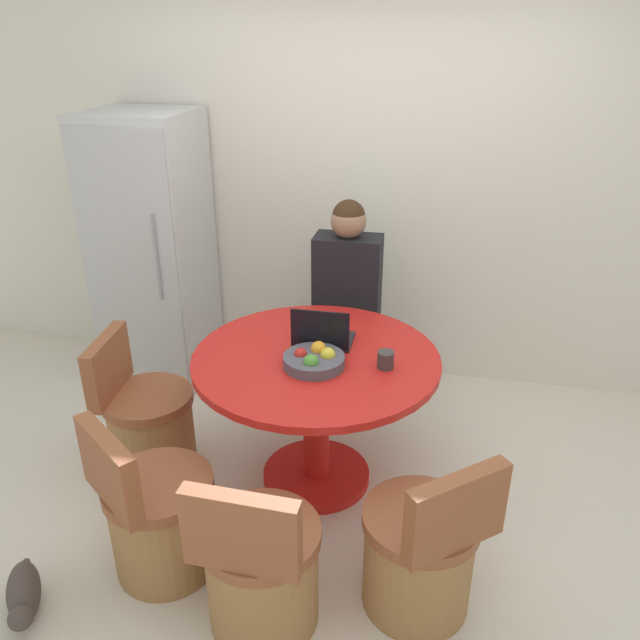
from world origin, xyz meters
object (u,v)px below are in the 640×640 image
at_px(dining_table, 316,391).
at_px(cat, 23,594).
at_px(person_seated, 348,295).
at_px(refrigerator, 153,252).
at_px(laptop, 323,336).
at_px(chair_near_right_corner, 421,554).
at_px(chair_near_camera, 261,570).
at_px(chair_left_side, 148,426).
at_px(fruit_bowl, 314,360).
at_px(chair_near_left_corner, 159,518).

height_order(dining_table, cat, dining_table).
bearing_deg(person_seated, cat, 61.38).
bearing_deg(refrigerator, laptop, -31.99).
distance_m(refrigerator, chair_near_right_corner, 2.59).
height_order(refrigerator, chair_near_camera, refrigerator).
bearing_deg(chair_left_side, person_seated, -50.85).
distance_m(refrigerator, person_seated, 1.34).
relative_size(chair_left_side, fruit_bowl, 2.70).
distance_m(dining_table, chair_near_right_corner, 0.97).
bearing_deg(chair_left_side, refrigerator, 15.02).
bearing_deg(chair_near_right_corner, chair_near_left_corner, -38.52).
distance_m(chair_near_camera, chair_near_left_corner, 0.56).
bearing_deg(dining_table, laptop, 86.15).
relative_size(chair_left_side, laptop, 2.70).
distance_m(chair_near_right_corner, chair_near_left_corner, 1.15).
bearing_deg(laptop, refrigerator, -31.99).
distance_m(chair_near_right_corner, laptop, 1.15).
xyz_separation_m(chair_near_right_corner, chair_near_left_corner, (-1.15, -0.03, 0.00)).
bearing_deg(chair_near_left_corner, fruit_bowl, -94.94).
relative_size(chair_near_left_corner, person_seated, 0.59).
distance_m(chair_near_right_corner, fruit_bowl, 0.99).
xyz_separation_m(chair_near_right_corner, chair_left_side, (-1.51, 0.62, 0.00)).
height_order(dining_table, chair_near_left_corner, chair_near_left_corner).
distance_m(person_seated, fruit_bowl, 0.95).
bearing_deg(laptop, person_seated, -91.28).
relative_size(refrigerator, chair_near_right_corner, 2.24).
distance_m(dining_table, chair_near_camera, 0.97).
relative_size(chair_near_right_corner, chair_left_side, 1.00).
bearing_deg(refrigerator, chair_near_camera, -55.76).
height_order(dining_table, fruit_bowl, fruit_bowl).
height_order(chair_near_right_corner, person_seated, person_seated).
distance_m(chair_left_side, laptop, 1.09).
bearing_deg(laptop, chair_near_right_corner, 124.94).
relative_size(person_seated, fruit_bowl, 4.56).
relative_size(dining_table, chair_near_left_corner, 1.55).
height_order(refrigerator, cat, refrigerator).
relative_size(chair_near_right_corner, chair_near_left_corner, 1.00).
height_order(chair_left_side, fruit_bowl, fruit_bowl).
bearing_deg(chair_near_left_corner, chair_near_right_corner, -141.48).
bearing_deg(chair_near_right_corner, chair_near_camera, -20.92).
relative_size(chair_near_right_corner, laptop, 2.70).
bearing_deg(chair_near_camera, fruit_bowl, -91.26).
xyz_separation_m(chair_near_camera, cat, (-1.00, -0.16, -0.18)).
xyz_separation_m(chair_near_left_corner, person_seated, (0.58, 1.58, 0.47)).
xyz_separation_m(refrigerator, chair_left_side, (0.39, -1.03, -0.62)).
bearing_deg(fruit_bowl, dining_table, 98.12).
bearing_deg(chair_near_left_corner, laptop, -86.10).
distance_m(chair_near_camera, chair_left_side, 1.22).
relative_size(chair_near_camera, fruit_bowl, 2.70).
xyz_separation_m(chair_near_left_corner, chair_left_side, (-0.36, 0.65, 0.00)).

